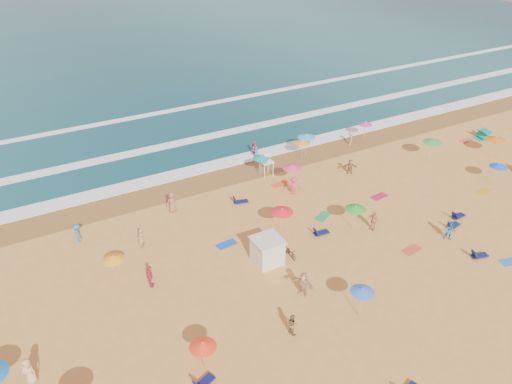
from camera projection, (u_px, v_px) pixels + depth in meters
ground at (301, 237)px, 41.36m from camera, size 220.00×220.00×0.00m
ocean at (79, 32)px, 104.59m from camera, size 220.00×140.00×0.18m
wet_sand at (233, 174)px, 50.77m from camera, size 220.00×220.00×0.00m
surf_foam at (198, 141)px, 57.36m from camera, size 200.00×18.70×0.05m
cabana at (267, 251)px, 38.04m from camera, size 2.00×2.00×2.00m
cabana_roof at (267, 240)px, 37.50m from camera, size 2.20×2.20×0.12m
bicycle at (290, 252)px, 38.91m from camera, size 0.56×1.58×0.83m
lifeguard_stand at (266, 166)px, 50.07m from camera, size 1.20×1.20×2.10m
beach_umbrellas at (297, 201)px, 42.10m from camera, size 54.34×23.77×0.78m
loungers at (398, 236)px, 41.21m from camera, size 49.65×23.74×0.34m
towels at (355, 240)px, 40.97m from camera, size 53.29×24.16×0.03m
popup_tents at (503, 150)px, 54.28m from camera, size 6.10×10.34×1.20m
beachgoers at (243, 218)px, 42.35m from camera, size 39.10×24.81×2.14m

